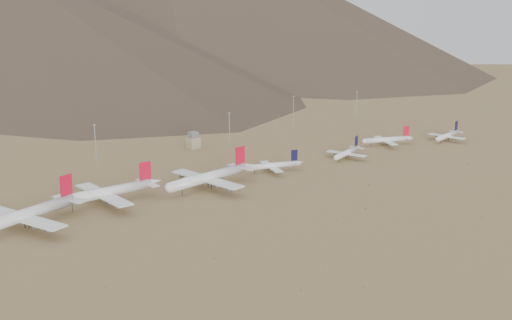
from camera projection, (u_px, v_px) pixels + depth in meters
ground at (262, 195)px, 408.68m from camera, size 3000.00×3000.00×0.00m
widebody_west at (24, 215)px, 352.43m from camera, size 69.79×55.58×21.56m
widebody_centre at (105, 192)px, 390.30m from camera, size 67.25×51.59×19.96m
widebody_east at (209, 177)px, 419.19m from camera, size 69.58×54.25×20.79m
narrowbody_a at (273, 165)px, 455.09m from camera, size 39.25×29.13×13.35m
narrowbody_b at (347, 152)px, 488.68m from camera, size 38.09×28.50×13.17m
narrowbody_c at (388, 140)px, 525.45m from camera, size 39.55×29.67×13.76m
narrowbody_d at (448, 135)px, 540.48m from camera, size 39.05×28.73×13.10m
control_tower at (193, 141)px, 517.20m from camera, size 8.00×8.00×12.00m
mast_west at (95, 141)px, 477.90m from camera, size 2.00×0.60×25.70m
mast_centre at (229, 128)px, 518.27m from camera, size 2.00×0.60×25.70m
mast_east at (293, 110)px, 588.50m from camera, size 2.00×0.60×25.70m
mast_far_east at (356, 105)px, 611.22m from camera, size 2.00×0.60×25.70m
desert_scrub at (412, 225)px, 359.27m from camera, size 447.96×181.18×0.95m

